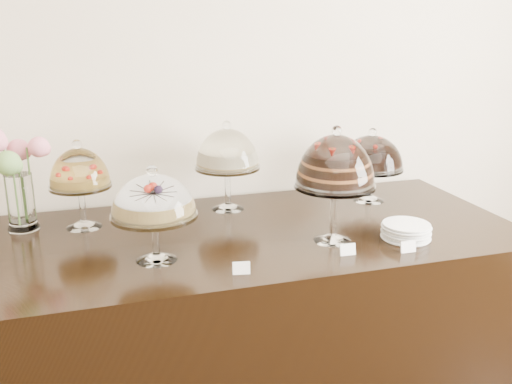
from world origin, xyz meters
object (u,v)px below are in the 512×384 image
object	(u,v)px
cake_stand_cheesecake	(227,153)
plate_stack	(406,231)
cake_stand_dark_choco	(371,155)
cake_stand_fruit_tart	(79,173)
cake_stand_sugar_sponge	(154,200)
display_counter	(253,327)
cake_stand_choco_layer	(335,165)
flower_vase	(15,174)

from	to	relation	value
cake_stand_cheesecake	plate_stack	distance (m)	0.85
cake_stand_dark_choco	cake_stand_fruit_tart	size ratio (longest dim) A/B	0.94
cake_stand_sugar_sponge	cake_stand_fruit_tart	size ratio (longest dim) A/B	0.95
cake_stand_cheesecake	cake_stand_fruit_tart	xyz separation A→B (m)	(-0.64, -0.06, -0.03)
display_counter	cake_stand_sugar_sponge	size ratio (longest dim) A/B	6.22
cake_stand_dark_choco	cake_stand_fruit_tart	bearing A→B (deg)	179.44
cake_stand_sugar_sponge	cake_stand_dark_choco	size ratio (longest dim) A/B	1.00
cake_stand_choco_layer	cake_stand_dark_choco	size ratio (longest dim) A/B	1.30
display_counter	cake_stand_cheesecake	size ratio (longest dim) A/B	5.39
plate_stack	cake_stand_dark_choco	bearing A→B (deg)	79.01
cake_stand_sugar_sponge	cake_stand_fruit_tart	distance (m)	0.50
cake_stand_fruit_tart	flower_vase	bearing A→B (deg)	172.47
plate_stack	flower_vase	bearing A→B (deg)	159.75
cake_stand_sugar_sponge	cake_stand_choco_layer	xyz separation A→B (m)	(0.69, -0.01, 0.08)
plate_stack	cake_stand_fruit_tart	bearing A→B (deg)	157.38
display_counter	plate_stack	xyz separation A→B (m)	(0.56, -0.26, 0.48)
cake_stand_fruit_tart	flower_vase	xyz separation A→B (m)	(-0.25, 0.03, 0.01)
cake_stand_choco_layer	flower_vase	xyz separation A→B (m)	(-1.18, 0.48, -0.06)
cake_stand_dark_choco	cake_stand_sugar_sponge	bearing A→B (deg)	-158.49
display_counter	cake_stand_dark_choco	size ratio (longest dim) A/B	6.24
cake_stand_choco_layer	cake_stand_cheesecake	world-z (taller)	cake_stand_choco_layer
flower_vase	cake_stand_choco_layer	bearing A→B (deg)	-22.00
cake_stand_choco_layer	plate_stack	xyz separation A→B (m)	(0.29, -0.06, -0.28)
cake_stand_cheesecake	cake_stand_fruit_tart	world-z (taller)	cake_stand_cheesecake
cake_stand_cheesecake	cake_stand_dark_choco	size ratio (longest dim) A/B	1.16
cake_stand_fruit_tart	flower_vase	size ratio (longest dim) A/B	0.86
display_counter	flower_vase	size ratio (longest dim) A/B	5.05
cake_stand_dark_choco	flower_vase	xyz separation A→B (m)	(-1.57, 0.05, 0.02)
cake_stand_cheesecake	flower_vase	xyz separation A→B (m)	(-0.88, -0.03, -0.02)
cake_stand_choco_layer	flower_vase	bearing A→B (deg)	158.00
cake_stand_sugar_sponge	plate_stack	xyz separation A→B (m)	(0.98, -0.07, -0.19)
cake_stand_choco_layer	plate_stack	world-z (taller)	cake_stand_choco_layer
flower_vase	plate_stack	distance (m)	1.58
cake_stand_choco_layer	cake_stand_cheesecake	xyz separation A→B (m)	(-0.30, 0.50, -0.04)
display_counter	flower_vase	world-z (taller)	flower_vase
cake_stand_fruit_tart	plate_stack	distance (m)	1.34
display_counter	cake_stand_sugar_sponge	xyz separation A→B (m)	(-0.42, -0.19, 0.68)
display_counter	cake_stand_sugar_sponge	distance (m)	0.82
cake_stand_sugar_sponge	flower_vase	size ratio (longest dim) A/B	0.81
cake_stand_sugar_sponge	plate_stack	bearing A→B (deg)	-4.35
cake_stand_cheesecake	flower_vase	distance (m)	0.89
display_counter	plate_stack	world-z (taller)	plate_stack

